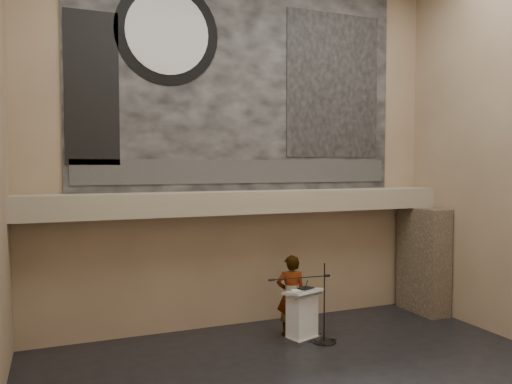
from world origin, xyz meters
name	(u,v)px	position (x,y,z in m)	size (l,w,h in m)	color
wall_back	(243,146)	(0.00, 4.00, 4.25)	(10.00, 0.02, 8.50)	#826C53
soffit	(250,202)	(0.00, 3.60, 2.95)	(10.00, 0.80, 0.50)	gray
sprinkler_left	(182,217)	(-1.60, 3.55, 2.67)	(0.04, 0.04, 0.06)	#B2893D
sprinkler_right	(323,211)	(1.90, 3.55, 2.67)	(0.04, 0.04, 0.06)	#B2893D
banner	(244,84)	(0.00, 3.97, 5.70)	(8.00, 0.05, 5.00)	black
banner_text_strip	(244,171)	(0.00, 3.93, 3.65)	(7.76, 0.02, 0.55)	#2F2F2F
banner_clock_rim	(167,33)	(-1.80, 3.93, 6.70)	(2.30, 2.30, 0.02)	black
banner_clock_face	(168,32)	(-1.80, 3.91, 6.70)	(1.84, 1.84, 0.02)	silver
banner_building_print	(334,86)	(2.40, 3.93, 5.80)	(2.60, 0.02, 3.60)	black
banner_brick_print	(92,88)	(-3.40, 3.93, 5.40)	(1.10, 0.02, 3.20)	black
stone_pier	(423,260)	(4.65, 3.15, 1.35)	(0.60, 1.40, 2.70)	#413428
lectern	(302,315)	(0.76, 2.42, 0.55)	(0.88, 0.74, 1.14)	silver
binder	(306,288)	(0.87, 2.45, 1.12)	(0.30, 0.24, 0.04)	black
papers	(296,290)	(0.62, 2.42, 1.10)	(0.19, 0.26, 0.01)	silver
speaker_person	(291,295)	(0.68, 2.81, 0.90)	(0.66, 0.43, 1.80)	silver
mic_stand	(322,331)	(1.10, 2.13, 0.25)	(1.53, 0.52, 1.71)	black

